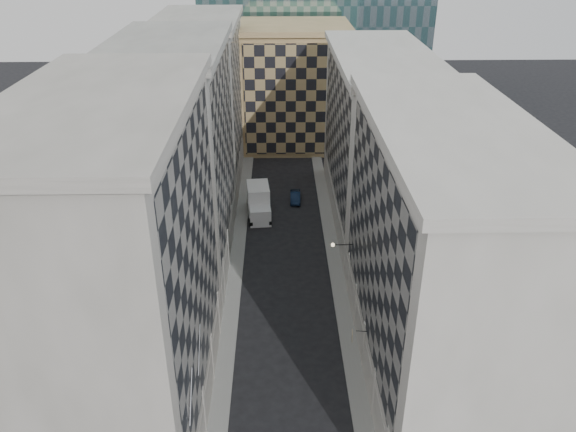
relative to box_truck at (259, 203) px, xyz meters
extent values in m
cube|color=gray|center=(-2.12, -12.20, -1.47)|extent=(1.50, 100.00, 0.15)
cube|color=gray|center=(8.38, -12.20, -1.47)|extent=(1.50, 100.00, 0.15)
cube|color=gray|center=(-7.87, -31.20, 9.95)|extent=(10.00, 22.00, 23.00)
cube|color=gray|center=(-2.99, -31.20, 11.45)|extent=(0.25, 19.36, 18.00)
cube|color=gray|center=(-3.07, -31.20, 0.05)|extent=(0.45, 21.12, 3.20)
cube|color=gray|center=(-7.87, -31.20, 21.80)|extent=(10.80, 22.80, 0.70)
cylinder|color=gray|center=(-3.22, -33.95, 0.65)|extent=(0.90, 0.90, 4.40)
cylinder|color=gray|center=(-3.22, -28.45, 0.65)|extent=(0.90, 0.90, 4.40)
cylinder|color=gray|center=(-3.22, -22.95, 0.65)|extent=(0.90, 0.90, 4.40)
cube|color=gray|center=(-7.87, -9.20, 9.45)|extent=(10.00, 22.00, 22.00)
cube|color=gray|center=(-2.99, -9.20, 10.95)|extent=(0.25, 19.36, 17.00)
cube|color=gray|center=(-3.07, -9.20, 0.05)|extent=(0.45, 21.12, 3.20)
cube|color=gray|center=(-7.87, -9.20, 20.80)|extent=(10.80, 22.80, 0.70)
cylinder|color=gray|center=(-3.22, -17.45, 0.65)|extent=(0.90, 0.90, 4.40)
cylinder|color=gray|center=(-3.22, -11.95, 0.65)|extent=(0.90, 0.90, 4.40)
cylinder|color=gray|center=(-3.22, -6.45, 0.65)|extent=(0.90, 0.90, 4.40)
cylinder|color=gray|center=(-3.22, -0.95, 0.65)|extent=(0.90, 0.90, 4.40)
cube|color=gray|center=(-7.87, 12.80, 8.95)|extent=(10.00, 22.00, 21.00)
cube|color=gray|center=(-2.99, 12.80, 10.45)|extent=(0.25, 19.36, 16.00)
cube|color=gray|center=(-3.07, 12.80, 0.05)|extent=(0.45, 21.12, 3.20)
cube|color=gray|center=(-7.87, 12.80, 19.80)|extent=(10.80, 22.80, 0.70)
cylinder|color=gray|center=(-3.22, 4.55, 0.65)|extent=(0.90, 0.90, 4.40)
cylinder|color=gray|center=(-3.22, 10.05, 0.65)|extent=(0.90, 0.90, 4.40)
cylinder|color=gray|center=(-3.22, 15.55, 0.65)|extent=(0.90, 0.90, 4.40)
cylinder|color=gray|center=(-3.22, 21.05, 0.65)|extent=(0.90, 0.90, 4.40)
cube|color=#B7B2A8|center=(14.13, -27.20, 8.45)|extent=(10.00, 26.00, 20.00)
cube|color=gray|center=(9.25, -27.20, 9.95)|extent=(0.25, 22.88, 15.00)
cube|color=#B7B2A8|center=(9.33, -27.20, 0.05)|extent=(0.45, 24.96, 3.20)
cube|color=#B7B2A8|center=(14.13, -27.20, 18.80)|extent=(10.80, 26.80, 0.70)
cylinder|color=#B7B2A8|center=(9.48, -32.40, 0.65)|extent=(0.90, 0.90, 4.40)
cylinder|color=#B7B2A8|center=(9.48, -27.20, 0.65)|extent=(0.90, 0.90, 4.40)
cylinder|color=#B7B2A8|center=(9.48, -22.00, 0.65)|extent=(0.90, 0.90, 4.40)
cylinder|color=#B7B2A8|center=(9.48, -16.80, 0.65)|extent=(0.90, 0.90, 4.40)
cube|color=#B7B2A8|center=(14.13, -0.20, 7.95)|extent=(10.00, 28.00, 19.00)
cube|color=gray|center=(9.25, -0.20, 9.45)|extent=(0.25, 24.64, 14.00)
cube|color=#B7B2A8|center=(9.33, -0.20, 0.05)|extent=(0.45, 26.88, 3.20)
cube|color=#B7B2A8|center=(14.13, -0.20, 17.80)|extent=(10.80, 28.80, 0.70)
cube|color=tan|center=(5.13, 25.80, 7.45)|extent=(16.00, 14.00, 18.00)
cube|color=tan|center=(5.13, 18.70, 7.45)|extent=(15.20, 0.25, 16.50)
cube|color=tan|center=(5.13, 25.80, 16.85)|extent=(16.80, 14.80, 0.80)
cube|color=#2B2521|center=(3.13, 39.80, 12.45)|extent=(6.00, 6.00, 28.00)
cylinder|color=gray|center=(-2.77, -38.20, 6.45)|extent=(0.10, 2.33, 2.33)
cylinder|color=gray|center=(-2.77, -34.20, 6.45)|extent=(0.10, 2.33, 2.33)
cylinder|color=black|center=(8.23, -18.20, 4.65)|extent=(1.80, 0.08, 0.08)
sphere|color=#FFE5B2|center=(7.33, -18.20, 4.65)|extent=(0.36, 0.36, 0.36)
cube|color=white|center=(0.20, -2.16, -0.52)|extent=(2.76, 2.97, 2.06)
cube|color=white|center=(-0.07, 0.81, 0.23)|extent=(3.00, 4.35, 3.56)
cylinder|color=black|center=(-0.86, -3.17, -1.03)|extent=(0.44, 1.06, 1.03)
cylinder|color=black|center=(1.42, -2.97, -1.03)|extent=(0.44, 1.06, 1.03)
cylinder|color=black|center=(-1.34, 2.08, -1.03)|extent=(0.44, 1.06, 1.03)
cylinder|color=black|center=(0.94, 2.29, -1.03)|extent=(0.44, 1.06, 1.03)
imported|color=#0E1D36|center=(4.63, 3.57, -0.94)|extent=(1.39, 3.73, 1.22)
cylinder|color=black|center=(8.73, -27.99, 2.68)|extent=(0.86, 0.16, 0.06)
cube|color=tan|center=(8.03, -27.99, 2.25)|extent=(0.15, 0.76, 0.75)
camera|label=1|loc=(2.36, -62.12, 30.65)|focal=35.00mm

